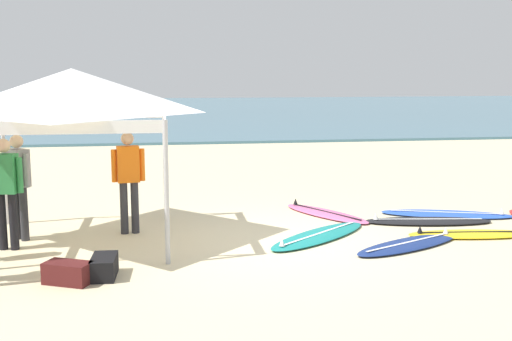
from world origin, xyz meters
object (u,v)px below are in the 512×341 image
surfboard_teal (319,236)px  surfboard_blue (447,214)px  canopy_tent (72,92)px  surfboard_navy (409,244)px  gear_bag_by_pole (68,273)px  person_grey (19,180)px  person_green (6,186)px  surfboard_yellow (471,234)px  surfboard_black (427,221)px  surfboard_pink (326,213)px  person_orange (129,175)px  gear_bag_near_tent (104,267)px

surfboard_teal → surfboard_blue: bearing=23.1°
canopy_tent → surfboard_navy: bearing=-11.5°
gear_bag_by_pole → person_grey: bearing=114.2°
surfboard_blue → person_green: (-7.65, -1.15, 0.95)m
canopy_tent → surfboard_yellow: (6.38, -0.61, -2.35)m
surfboard_yellow → surfboard_black: size_ratio=0.91×
surfboard_yellow → person_green: size_ratio=1.26×
surfboard_navy → surfboard_black: (0.91, 1.42, -0.00)m
person_green → person_grey: (0.07, 0.57, 0.00)m
surfboard_black → gear_bag_by_pole: 6.41m
surfboard_yellow → surfboard_navy: bearing=-160.5°
surfboard_yellow → surfboard_black: 1.03m
canopy_tent → person_green: size_ratio=1.71×
surfboard_teal → person_grey: 4.93m
canopy_tent → gear_bag_by_pole: 3.05m
surfboard_pink → surfboard_black: same height
person_orange → gear_bag_by_pole: 2.70m
surfboard_pink → surfboard_navy: bearing=-71.9°
surfboard_teal → person_grey: size_ratio=1.30×
canopy_tent → surfboard_blue: bearing=7.3°
person_grey → surfboard_yellow: bearing=-6.8°
person_green → gear_bag_by_pole: bearing=-57.5°
surfboard_yellow → surfboard_blue: 1.48m
surfboard_blue → person_orange: person_orange is taller
person_orange → surfboard_pink: bearing=12.8°
surfboard_pink → surfboard_yellow: bearing=-42.9°
surfboard_navy → surfboard_black: same height
person_grey → gear_bag_near_tent: size_ratio=2.85×
person_grey → surfboard_blue: bearing=4.4°
surfboard_navy → person_orange: 4.69m
surfboard_black → gear_bag_by_pole: size_ratio=3.92×
surfboard_blue → gear_bag_near_tent: size_ratio=4.18×
gear_bag_by_pole → person_orange: bearing=74.7°
surfboard_pink → surfboard_blue: size_ratio=0.83×
person_orange → gear_bag_near_tent: 2.45m
person_green → gear_bag_by_pole: person_green is taller
gear_bag_near_tent → canopy_tent: bearing=106.5°
surfboard_blue → person_green: person_green is taller
surfboard_teal → gear_bag_near_tent: (-3.31, -1.53, 0.10)m
person_orange → person_green: bearing=-158.1°
surfboard_yellow → surfboard_black: (-0.33, 0.98, -0.00)m
surfboard_black → surfboard_teal: 2.30m
surfboard_navy → person_green: person_green is taller
surfboard_black → person_grey: (-6.98, -0.11, 0.95)m
surfboard_black → canopy_tent: bearing=-176.5°
surfboard_teal → gear_bag_by_pole: size_ratio=3.70×
person_orange → surfboard_navy: bearing=-18.6°
person_green → canopy_tent: bearing=16.8°
surfboard_yellow → surfboard_blue: same height
surfboard_teal → person_green: size_ratio=1.30×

